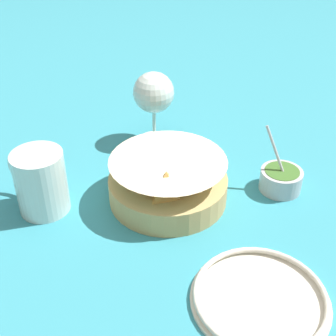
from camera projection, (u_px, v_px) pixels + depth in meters
ground_plane at (151, 201)px, 0.82m from camera, size 4.00×4.00×0.00m
food_basket at (168, 182)px, 0.81m from camera, size 0.21×0.21×0.09m
sauce_cup at (281, 179)px, 0.84m from camera, size 0.08×0.08×0.12m
wine_glass at (154, 94)px, 0.94m from camera, size 0.08×0.08×0.15m
beer_mug at (41, 184)px, 0.78m from camera, size 0.13×0.09×0.11m
side_plate at (260, 298)px, 0.64m from camera, size 0.19×0.19×0.01m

